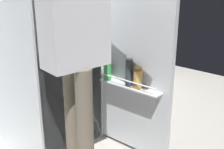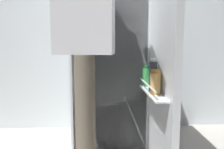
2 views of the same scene
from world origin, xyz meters
TOP-DOWN VIEW (x-y plane):
  - kitchen_wall at (0.00, 0.93)m, footprint 4.40×0.10m
  - refrigerator at (0.02, 0.52)m, footprint 0.73×1.31m
  - person at (-0.18, -0.01)m, footprint 0.57×0.80m

SIDE VIEW (x-z plane):
  - refrigerator at x=0.02m, z-range 0.00..1.61m
  - person at x=-0.18m, z-range 0.19..1.96m
  - kitchen_wall at x=0.00m, z-range 0.00..2.59m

